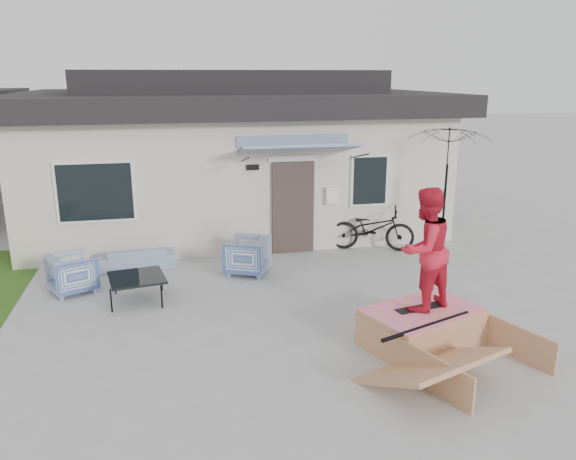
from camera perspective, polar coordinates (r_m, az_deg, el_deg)
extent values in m
plane|color=#9C9C9C|center=(8.61, 0.63, -11.68)|extent=(90.00, 90.00, 0.00)
cube|color=beige|center=(15.74, -5.95, 6.59)|extent=(10.00, 7.00, 3.00)
cube|color=black|center=(15.57, -6.14, 12.97)|extent=(10.80, 7.80, 0.50)
cube|color=black|center=(15.55, -6.20, 14.99)|extent=(7.50, 4.50, 0.60)
cube|color=#3F302B|center=(12.56, 0.52, 2.28)|extent=(0.95, 0.08, 2.10)
cube|color=white|center=(12.24, -19.07, 3.70)|extent=(1.60, 0.06, 1.30)
cube|color=white|center=(12.97, 8.32, 5.03)|extent=(0.90, 0.06, 1.20)
cube|color=#304C92|center=(11.82, 1.09, 8.34)|extent=(2.50, 1.09, 0.29)
imported|color=#304C92|center=(12.15, -15.16, -2.39)|extent=(1.59, 0.58, 0.61)
imported|color=#304C92|center=(11.19, -21.18, -3.98)|extent=(0.98, 1.01, 0.80)
imported|color=#304C92|center=(11.42, -4.21, -2.44)|extent=(1.03, 1.05, 0.83)
cube|color=black|center=(10.44, -15.12, -5.81)|extent=(1.09, 1.09, 0.47)
imported|color=black|center=(13.01, 8.60, 0.62)|extent=(2.06, 1.30, 1.24)
cylinder|color=black|center=(12.66, 15.62, 1.80)|extent=(0.05, 0.05, 2.10)
imported|color=black|center=(12.51, 15.85, 4.91)|extent=(2.28, 2.20, 0.90)
cube|color=black|center=(8.68, 13.40, -7.68)|extent=(0.84, 0.36, 0.05)
imported|color=red|center=(8.36, 13.81, -1.72)|extent=(1.10, 0.99, 1.84)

